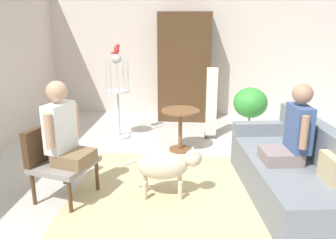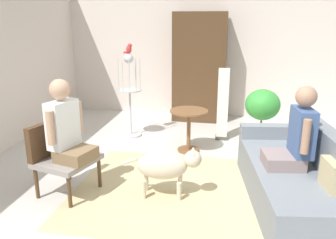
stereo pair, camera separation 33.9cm
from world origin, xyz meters
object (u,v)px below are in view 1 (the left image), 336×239
Objects in this scene: parrot at (117,49)px; column_lamp at (211,104)px; person_on_couch at (293,132)px; armoire_cabinet at (185,67)px; armchair at (56,155)px; round_end_table at (180,124)px; bird_cage_stand at (118,96)px; person_on_armchair at (64,130)px; dog at (166,166)px; potted_plant at (250,106)px; couch at (292,172)px.

column_lamp is (1.56, 0.13, -0.91)m from parrot.
armoire_cabinet is at bearing 112.81° from person_on_couch.
armchair is 1.29× the size of round_end_table.
bird_cage_stand is at bearing 141.61° from person_on_couch.
armoire_cabinet is at bearing 114.09° from column_lamp.
armoire_cabinet is at bearing 70.78° from person_on_armchair.
armchair is 0.40× the size of armoire_cabinet.
round_end_table reaches higher than dog.
potted_plant reaches higher than armchair.
parrot is at bearing 142.34° from couch.
potted_plant reaches higher than dog.
dog is 1.00× the size of potted_plant.
armoire_cabinet is (-1.14, 1.24, 0.46)m from potted_plant.
couch is at bearing -83.11° from potted_plant.
couch is 1.92m from potted_plant.
person_on_couch is at bearing 3.80° from dog.
bird_cage_stand is at bearing 86.95° from person_on_armchair.
parrot is at bearing -0.00° from bird_cage_stand.
parrot is at bearing -175.27° from column_lamp.
couch is 3.50m from armoire_cabinet.
potted_plant is (2.32, 2.14, -0.23)m from person_on_armchair.
person_on_armchair is 2.13m from bird_cage_stand.
dog is at bearing -91.24° from armoire_cabinet.
bird_cage_stand is 0.78m from parrot.
potted_plant is at bearing 40.68° from armchair.
column_lamp is at bearing 169.96° from potted_plant.
dog is at bearing -63.60° from parrot.
column_lamp is at bearing 4.73° from parrot.
round_end_table is 0.46× the size of bird_cage_stand.
potted_plant is (-0.23, 1.89, 0.29)m from couch.
couch is at bearing -37.55° from bird_cage_stand.
person_on_armchair is at bearing -173.00° from dog.
dog is at bearing 7.00° from person_on_armchair.
couch is at bearing 4.76° from dog.
potted_plant reaches higher than couch.
person_on_couch is 0.98× the size of dog.
parrot is 2.38m from potted_plant.
parrot is 0.14× the size of column_lamp.
person_on_armchair is at bearing -127.06° from round_end_table.
person_on_armchair is (-2.55, -0.26, 0.51)m from couch.
parrot is at bearing -179.55° from potted_plant.
parrot is 1.82m from column_lamp.
column_lamp is (1.82, 2.22, 0.09)m from armchair.
person_on_couch reaches higher than couch.
armchair is 0.59× the size of bird_cage_stand.
parrot is (0.01, -0.00, 0.78)m from bird_cage_stand.
column_lamp reaches higher than round_end_table.
couch is 2.61m from person_on_armchair.
couch is 2.35× the size of potted_plant.
round_end_table is at bearing 86.58° from dog.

